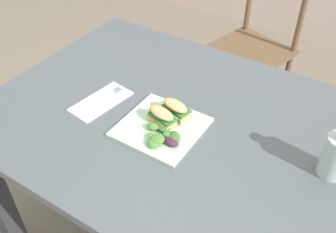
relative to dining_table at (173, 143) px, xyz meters
name	(u,v)px	position (x,y,z in m)	size (l,w,h in m)	color
dining_table	(173,143)	(0.00, 0.00, 0.00)	(1.22, 0.92, 0.74)	#51565B
chair_wooden_far	(253,48)	(-0.12, 1.05, -0.17)	(0.49, 0.49, 0.87)	brown
plate_lunch	(161,127)	(0.00, -0.07, 0.13)	(0.25, 0.25, 0.01)	beige
sandwich_half_front	(162,117)	(0.00, -0.06, 0.16)	(0.10, 0.07, 0.06)	#DBB270
sandwich_half_back	(175,109)	(0.01, 0.00, 0.16)	(0.10, 0.07, 0.06)	#DBB270
salad_mixed_greens	(163,136)	(0.04, -0.11, 0.15)	(0.13, 0.15, 0.02)	#518438
napkin_folded	(101,101)	(-0.25, -0.07, 0.12)	(0.10, 0.21, 0.00)	white
fork_on_napkin	(105,98)	(-0.24, -0.05, 0.13)	(0.04, 0.19, 0.00)	silver
bottle_cold_brew	(335,157)	(0.49, 0.03, 0.18)	(0.07, 0.07, 0.17)	black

